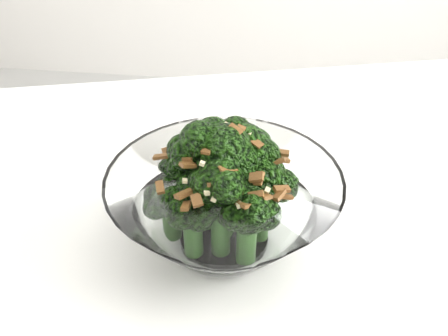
# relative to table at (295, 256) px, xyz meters

# --- Properties ---
(table) EXTENTS (1.37, 1.10, 0.75)m
(table) POSITION_rel_table_xyz_m (0.00, 0.00, 0.00)
(table) COLOR white
(table) RESTS_ON ground
(broccoli_dish) EXTENTS (0.24, 0.24, 0.15)m
(broccoli_dish) POSITION_rel_table_xyz_m (-0.08, -0.06, 0.13)
(broccoli_dish) COLOR white
(broccoli_dish) RESTS_ON table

